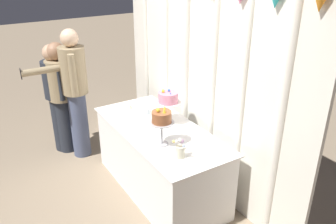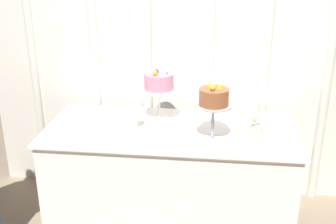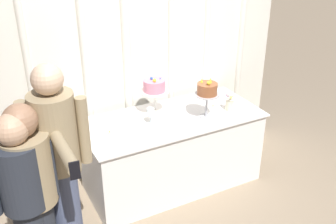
# 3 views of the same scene
# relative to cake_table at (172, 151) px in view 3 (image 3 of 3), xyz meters

# --- Properties ---
(ground_plane) EXTENTS (24.00, 24.00, 0.00)m
(ground_plane) POSITION_rel_cake_table_xyz_m (0.00, -0.10, -0.40)
(ground_plane) COLOR gray
(draped_curtain) EXTENTS (3.19, 0.15, 2.58)m
(draped_curtain) POSITION_rel_cake_table_xyz_m (-0.00, 0.53, 0.95)
(draped_curtain) COLOR white
(draped_curtain) RESTS_ON ground_plane
(cake_table) EXTENTS (1.83, 0.82, 0.80)m
(cake_table) POSITION_rel_cake_table_xyz_m (0.00, 0.00, 0.00)
(cake_table) COLOR white
(cake_table) RESTS_ON ground_plane
(cake_display_nearleft) EXTENTS (0.29, 0.29, 0.40)m
(cake_display_nearleft) POSITION_rel_cake_table_xyz_m (-0.11, 0.18, 0.68)
(cake_display_nearleft) COLOR silver
(cake_display_nearleft) RESTS_ON cake_table
(cake_display_nearright) EXTENTS (0.25, 0.25, 0.41)m
(cake_display_nearright) POSITION_rel_cake_table_xyz_m (0.30, -0.15, 0.69)
(cake_display_nearright) COLOR #B2B2B7
(cake_display_nearright) RESTS_ON cake_table
(wine_glass) EXTENTS (0.07, 0.07, 0.16)m
(wine_glass) POSITION_rel_cake_table_xyz_m (-0.24, -0.01, 0.52)
(wine_glass) COLOR silver
(wine_glass) RESTS_ON cake_table
(flower_vase) EXTENTS (0.11, 0.11, 0.20)m
(flower_vase) POSITION_rel_cake_table_xyz_m (0.60, -0.13, 0.48)
(flower_vase) COLOR beige
(flower_vase) RESTS_ON cake_table
(tealight_far_left) EXTENTS (0.04, 0.04, 0.03)m
(tealight_far_left) POSITION_rel_cake_table_xyz_m (-0.67, -0.02, 0.41)
(tealight_far_left) COLOR beige
(tealight_far_left) RESTS_ON cake_table
(tealight_near_left) EXTENTS (0.05, 0.05, 0.03)m
(tealight_near_left) POSITION_rel_cake_table_xyz_m (0.49, -0.00, 0.41)
(tealight_near_left) COLOR beige
(tealight_near_left) RESTS_ON cake_table
(guest_girl_blue_dress) EXTENTS (0.50, 0.67, 1.55)m
(guest_girl_blue_dress) POSITION_rel_cake_table_xyz_m (-1.48, -0.66, 0.45)
(guest_girl_blue_dress) COLOR #282D38
(guest_girl_blue_dress) RESTS_ON ground_plane
(guest_man_dark_suit) EXTENTS (0.47, 0.41, 1.74)m
(guest_man_dark_suit) POSITION_rel_cake_table_xyz_m (-1.25, -0.52, 0.57)
(guest_man_dark_suit) COLOR #4C5675
(guest_man_dark_suit) RESTS_ON ground_plane
(guest_man_pink_jacket) EXTENTS (0.48, 0.35, 1.52)m
(guest_man_pink_jacket) POSITION_rel_cake_table_xyz_m (-1.54, -0.70, 0.44)
(guest_man_pink_jacket) COLOR #282D38
(guest_man_pink_jacket) RESTS_ON ground_plane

